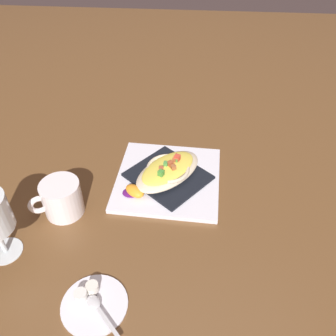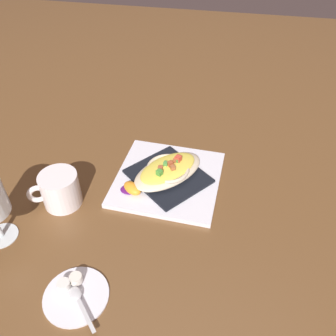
% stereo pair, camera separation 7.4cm
% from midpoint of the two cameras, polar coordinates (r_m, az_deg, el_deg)
% --- Properties ---
extents(ground_plane, '(2.60, 2.60, 0.00)m').
position_cam_midpoint_polar(ground_plane, '(0.90, 2.36, -2.10)').
color(ground_plane, brown).
extents(square_plate, '(0.26, 0.26, 0.01)m').
position_cam_midpoint_polar(square_plate, '(0.89, 2.37, -1.82)').
color(square_plate, white).
rests_on(square_plate, ground_plane).
extents(folded_napkin, '(0.23, 0.23, 0.01)m').
position_cam_midpoint_polar(folded_napkin, '(0.89, 2.39, -1.38)').
color(folded_napkin, black).
rests_on(folded_napkin, square_plate).
extents(gratin_dish, '(0.20, 0.21, 0.05)m').
position_cam_midpoint_polar(gratin_dish, '(0.87, 2.43, -0.39)').
color(gratin_dish, beige).
rests_on(gratin_dish, folded_napkin).
extents(orange_garnish, '(0.06, 0.06, 0.02)m').
position_cam_midpoint_polar(orange_garnish, '(0.85, -3.30, -3.37)').
color(orange_garnish, '#551668').
rests_on(orange_garnish, square_plate).
extents(coffee_mug, '(0.11, 0.09, 0.08)m').
position_cam_midpoint_polar(coffee_mug, '(0.85, -14.44, -3.64)').
color(coffee_mug, white).
rests_on(coffee_mug, ground_plane).
extents(creamer_saucer, '(0.12, 0.12, 0.01)m').
position_cam_midpoint_polar(creamer_saucer, '(0.71, -11.44, -19.45)').
color(creamer_saucer, white).
rests_on(creamer_saucer, ground_plane).
extents(spoon, '(0.08, 0.08, 0.01)m').
position_cam_midpoint_polar(spoon, '(0.70, -11.21, -19.70)').
color(spoon, silver).
rests_on(spoon, creamer_saucer).
extents(creamer_cup_0, '(0.02, 0.02, 0.02)m').
position_cam_midpoint_polar(creamer_cup_0, '(0.72, -11.51, -17.05)').
color(creamer_cup_0, white).
rests_on(creamer_cup_0, creamer_saucer).
extents(creamer_cup_1, '(0.02, 0.02, 0.02)m').
position_cam_midpoint_polar(creamer_cup_1, '(0.72, -13.33, -17.83)').
color(creamer_cup_1, white).
rests_on(creamer_cup_1, creamer_saucer).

